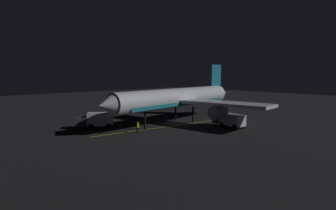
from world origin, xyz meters
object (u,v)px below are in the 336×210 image
at_px(ground_crew_worker, 138,127).
at_px(baggage_truck, 97,120).
at_px(airliner, 178,99).
at_px(traffic_cone_near_right, 141,121).
at_px(traffic_cone_near_left, 119,126).
at_px(catering_truck, 230,120).
at_px(traffic_cone_under_wing, 145,123).

bearing_deg(ground_crew_worker, baggage_truck, 18.59).
relative_size(airliner, ground_crew_worker, 20.39).
distance_m(airliner, traffic_cone_near_right, 8.02).
bearing_deg(traffic_cone_near_left, catering_truck, -134.16).
xyz_separation_m(baggage_truck, catering_truck, (-14.77, -16.73, -0.13)).
bearing_deg(catering_truck, baggage_truck, 48.57).
distance_m(baggage_truck, traffic_cone_under_wing, 8.79).
bearing_deg(traffic_cone_near_right, catering_truck, -152.06).
relative_size(baggage_truck, traffic_cone_near_right, 10.98).
xyz_separation_m(baggage_truck, traffic_cone_under_wing, (-2.32, -8.41, -1.07)).
bearing_deg(ground_crew_worker, traffic_cone_near_right, -41.73).
distance_m(traffic_cone_near_left, traffic_cone_under_wing, 5.15).
relative_size(traffic_cone_near_right, traffic_cone_under_wing, 1.00).
height_order(traffic_cone_near_left, traffic_cone_under_wing, same).
bearing_deg(baggage_truck, traffic_cone_near_left, -117.56).
height_order(airliner, traffic_cone_near_right, airliner).
distance_m(ground_crew_worker, traffic_cone_under_wing, 7.95).
height_order(baggage_truck, traffic_cone_near_left, baggage_truck).
distance_m(baggage_truck, ground_crew_worker, 8.14).
bearing_deg(catering_truck, ground_crew_worker, 63.46).
height_order(traffic_cone_near_right, traffic_cone_under_wing, same).
bearing_deg(catering_truck, airliner, 17.80).
height_order(ground_crew_worker, traffic_cone_near_left, ground_crew_worker).
bearing_deg(catering_truck, traffic_cone_near_left, 45.84).
xyz_separation_m(traffic_cone_near_right, traffic_cone_under_wing, (-1.93, 0.70, 0.00)).
height_order(catering_truck, traffic_cone_near_right, catering_truck).
bearing_deg(traffic_cone_near_right, ground_crew_worker, 138.27).
relative_size(catering_truck, traffic_cone_near_right, 10.97).
bearing_deg(baggage_truck, traffic_cone_under_wing, -105.44).
xyz_separation_m(airliner, catering_truck, (-9.34, -3.00, -3.27)).
relative_size(catering_truck, ground_crew_worker, 3.47).
xyz_separation_m(airliner, traffic_cone_near_right, (5.03, 4.62, -4.21)).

